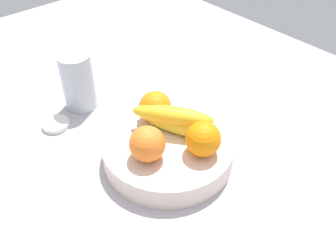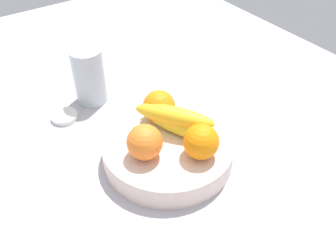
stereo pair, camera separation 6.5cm
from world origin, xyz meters
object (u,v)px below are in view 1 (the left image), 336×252
object	(u,v)px
fruit_bowl	(168,150)
orange_front_right	(203,139)
orange_center	(155,107)
banana_bunch	(173,119)
thermos_tumbler	(78,82)
jar_lid	(56,124)
orange_front_left	(147,144)

from	to	relation	value
fruit_bowl	orange_front_right	world-z (taller)	orange_front_right
orange_center	banana_bunch	world-z (taller)	orange_center
banana_bunch	thermos_tumbler	size ratio (longest dim) A/B	1.21
fruit_bowl	jar_lid	distance (cm)	28.48
orange_front_left	orange_front_right	size ratio (longest dim) A/B	1.00
orange_front_right	jar_lid	xyz separation A→B (cm)	(-32.30, -15.67, -8.02)
orange_front_left	jar_lid	distance (cm)	28.29
orange_center	orange_front_left	bearing A→B (deg)	-47.51
thermos_tumbler	jar_lid	size ratio (longest dim) A/B	2.26
orange_center	orange_front_right	bearing A→B (deg)	2.06
orange_front_right	orange_center	distance (cm)	13.77
orange_front_right	jar_lid	world-z (taller)	orange_front_right
fruit_bowl	orange_front_right	bearing A→B (deg)	22.63
fruit_bowl	thermos_tumbler	xyz separation A→B (cm)	(-28.40, -3.84, 4.59)
orange_front_left	orange_front_right	xyz separation A→B (cm)	(6.02, 8.94, 0.00)
orange_front_left	thermos_tumbler	distance (cm)	29.44
jar_lid	orange_front_left	bearing A→B (deg)	14.35
orange_front_left	jar_lid	xyz separation A→B (cm)	(-26.29, -6.72, -8.02)
banana_bunch	fruit_bowl	bearing A→B (deg)	-58.28
jar_lid	banana_bunch	bearing A→B (deg)	33.51
orange_front_left	orange_center	world-z (taller)	same
orange_front_left	thermos_tumbler	bearing A→B (deg)	175.68
fruit_bowl	orange_front_left	xyz separation A→B (cm)	(0.91, -6.05, 6.06)
orange_front_left	orange_center	xyz separation A→B (cm)	(-7.74, 8.45, 0.00)
banana_bunch	jar_lid	size ratio (longest dim) A/B	2.74
banana_bunch	jar_lid	distance (cm)	29.32
fruit_bowl	jar_lid	world-z (taller)	fruit_bowl
thermos_tumbler	orange_center	bearing A→B (deg)	16.11
thermos_tumbler	orange_front_left	bearing A→B (deg)	-4.32
fruit_bowl	banana_bunch	world-z (taller)	banana_bunch
orange_front_right	thermos_tumbler	xyz separation A→B (cm)	(-35.33, -6.73, -1.47)
fruit_bowl	jar_lid	xyz separation A→B (cm)	(-25.37, -12.78, -1.96)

